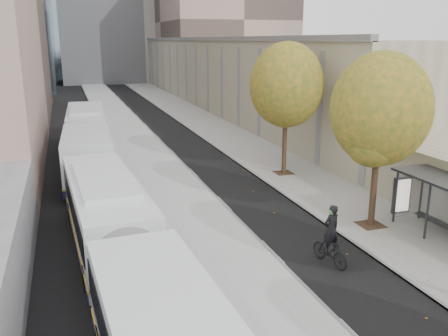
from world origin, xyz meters
name	(u,v)px	position (x,y,z in m)	size (l,w,h in m)	color
bus_platform	(133,140)	(-3.88, 35.00, 0.07)	(4.25, 150.00, 0.15)	#A5A5A5
sidewalk	(225,134)	(4.12, 35.00, 0.04)	(4.75, 150.00, 0.08)	gray
building_tan	(235,68)	(15.50, 64.00, 4.00)	(18.00, 92.00, 8.00)	tan
building_far_block	(136,3)	(6.00, 96.00, 15.00)	(30.00, 18.00, 30.00)	gray
bus_shelter	(448,188)	(5.69, 10.96, 2.19)	(1.90, 4.40, 2.53)	#383A3F
tree_c	(381,109)	(3.60, 13.00, 5.25)	(4.20, 4.20, 7.28)	black
tree_d	(287,85)	(3.60, 22.00, 5.47)	(4.40, 4.40, 7.60)	black
bus_near	(122,250)	(-7.54, 10.64, 1.54)	(3.38, 17.02, 2.82)	silver
bus_far	(87,138)	(-7.71, 29.12, 1.64)	(3.38, 18.13, 3.01)	silver
cyclist	(330,243)	(-0.06, 10.36, 0.86)	(0.88, 1.88, 2.33)	black
distant_car	(88,119)	(-6.98, 43.60, 0.66)	(1.55, 3.85, 1.31)	silver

